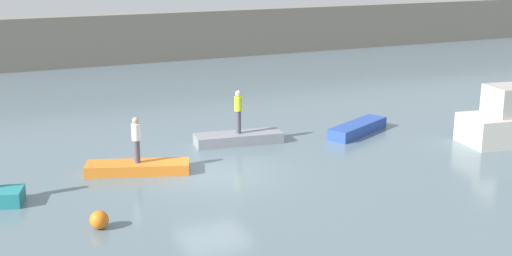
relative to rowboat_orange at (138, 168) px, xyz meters
name	(u,v)px	position (x,y,z in m)	size (l,w,h in m)	color
ground_plane	(212,174)	(2.35, -1.28, -0.19)	(120.00, 120.00, 0.00)	slate
embankment_wall	(81,41)	(2.35, 23.58, 1.53)	(80.00, 1.20, 3.44)	gray
rowboat_orange	(138,168)	(0.00, 0.00, 0.00)	(3.67, 1.03, 0.38)	orange
rowboat_grey	(238,138)	(4.75, 1.95, 0.02)	(3.59, 1.12, 0.43)	gray
rowboat_blue	(358,128)	(10.04, 1.17, 0.05)	(3.49, 0.91, 0.48)	#2B4CAD
person_hiviz_shirt	(238,109)	(4.75, 1.95, 1.25)	(0.32, 0.32, 1.79)	#4C4C56
person_white_shirt	(136,137)	(0.00, 0.00, 1.12)	(0.32, 0.32, 1.67)	#4C4C56
mooring_buoy	(99,220)	(-2.27, -4.40, 0.08)	(0.54, 0.54, 0.54)	orange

